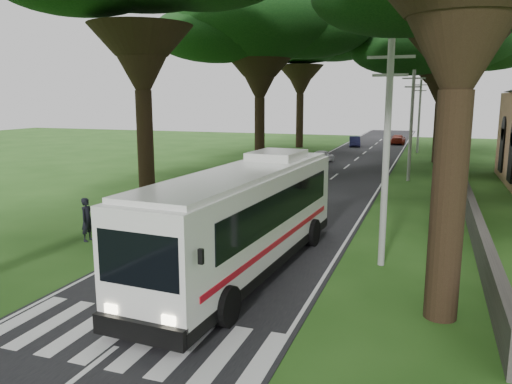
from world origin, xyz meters
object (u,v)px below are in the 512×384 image
at_px(distant_car_b, 355,141).
at_px(distant_car_c, 398,139).
at_px(pole_near, 386,151).
at_px(pole_mid, 411,124).
at_px(distant_car_a, 322,156).
at_px(coach_bus, 246,217).
at_px(pedestrian, 87,219).
at_px(pole_far, 419,115).

xyz_separation_m(distant_car_b, distant_car_c, (4.93, 4.97, 0.01)).
height_order(pole_near, pole_mid, same).
bearing_deg(distant_car_c, distant_car_a, 76.18).
xyz_separation_m(coach_bus, distant_car_a, (-3.71, 30.27, -1.33)).
relative_size(coach_bus, pedestrian, 6.67).
bearing_deg(pole_near, coach_bus, -153.09).
distance_m(pole_mid, distant_car_c, 30.50).
distance_m(distant_car_a, distant_car_c, 22.81).
bearing_deg(pedestrian, distant_car_a, -7.57).
bearing_deg(distant_car_b, pole_near, -90.61).
relative_size(pole_near, distant_car_c, 1.86).
relative_size(coach_bus, distant_car_a, 3.52).
relative_size(pole_near, pole_mid, 1.00).
relative_size(distant_car_b, pedestrian, 1.98).
bearing_deg(pole_mid, distant_car_c, 95.19).
height_order(pole_near, distant_car_a, pole_near).
distance_m(pole_far, distant_car_c, 11.11).
xyz_separation_m(distant_car_a, pedestrian, (-4.02, -28.96, 0.30)).
relative_size(distant_car_a, distant_car_b, 0.96).
distance_m(pole_near, distant_car_b, 45.98).
height_order(pole_far, pedestrian, pole_far).
relative_size(distant_car_a, distant_car_c, 0.83).
bearing_deg(pole_far, distant_car_c, 105.09).
xyz_separation_m(pole_far, distant_car_a, (-8.15, -11.99, -3.54)).
xyz_separation_m(pole_mid, distant_car_c, (-2.74, 30.17, -3.53)).
bearing_deg(pole_mid, coach_bus, -101.28).
bearing_deg(coach_bus, pole_mid, 82.21).
height_order(coach_bus, distant_car_b, coach_bus).
relative_size(pole_far, distant_car_b, 2.15).
height_order(pole_mid, distant_car_c, pole_mid).
relative_size(distant_car_c, pedestrian, 2.29).
height_order(pole_near, distant_car_c, pole_near).
relative_size(pole_mid, coach_bus, 0.64).
relative_size(pole_near, distant_car_b, 2.15).
xyz_separation_m(pole_near, pole_far, (0.00, 40.00, 0.00)).
distance_m(pole_far, coach_bus, 42.54).
bearing_deg(distant_car_c, coach_bus, 88.03).
xyz_separation_m(pole_mid, distant_car_b, (-7.67, 25.20, -3.54)).
bearing_deg(pole_far, pole_mid, -90.00).
bearing_deg(pole_far, distant_car_a, -124.21).
bearing_deg(distant_car_a, coach_bus, 104.46).
bearing_deg(distant_car_b, pedestrian, -105.81).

